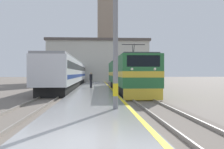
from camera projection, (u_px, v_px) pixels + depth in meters
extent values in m
plane|color=#70665B|center=(95.00, 87.00, 36.52)|extent=(200.00, 200.00, 0.00)
cube|color=#999999|center=(94.00, 88.00, 31.53)|extent=(3.99, 140.00, 0.28)
cube|color=yellow|center=(110.00, 87.00, 31.64)|extent=(0.20, 140.00, 0.00)
cube|color=#70665B|center=(123.00, 89.00, 31.74)|extent=(2.83, 140.00, 0.02)
cube|color=gray|center=(117.00, 89.00, 31.70)|extent=(0.07, 140.00, 0.14)
cube|color=gray|center=(129.00, 89.00, 31.79)|extent=(0.07, 140.00, 0.14)
cube|color=#70665B|center=(66.00, 89.00, 31.33)|extent=(2.83, 140.00, 0.02)
cube|color=gray|center=(60.00, 89.00, 31.28)|extent=(0.07, 140.00, 0.14)
cube|color=gray|center=(72.00, 89.00, 31.37)|extent=(0.07, 140.00, 0.14)
cube|color=black|center=(127.00, 87.00, 27.96)|extent=(2.46, 18.27, 0.90)
cube|color=#286B38|center=(127.00, 72.00, 27.95)|extent=(2.90, 19.86, 2.46)
cube|color=gold|center=(127.00, 74.00, 27.95)|extent=(2.92, 19.88, 0.44)
cube|color=gold|center=(143.00, 94.00, 18.19)|extent=(2.75, 0.30, 0.81)
cube|color=black|center=(143.00, 61.00, 18.09)|extent=(2.32, 0.12, 0.80)
sphere|color=white|center=(132.00, 69.00, 18.01)|extent=(0.20, 0.20, 0.20)
sphere|color=white|center=(155.00, 69.00, 18.10)|extent=(0.20, 0.20, 0.20)
cube|color=#4C4C51|center=(127.00, 60.00, 27.94)|extent=(2.61, 18.87, 0.12)
cylinder|color=#333333|center=(134.00, 50.00, 22.63)|extent=(0.06, 0.63, 1.03)
cylinder|color=#333333|center=(133.00, 51.00, 23.33)|extent=(0.06, 0.63, 1.03)
cube|color=#262626|center=(133.00, 45.00, 22.98)|extent=(2.03, 0.08, 0.06)
cube|color=black|center=(75.00, 82.00, 44.57)|extent=(2.46, 48.73, 0.90)
cube|color=silver|center=(75.00, 72.00, 44.56)|extent=(2.90, 50.76, 2.51)
cube|color=black|center=(75.00, 69.00, 44.55)|extent=(2.92, 49.75, 0.64)
cube|color=navy|center=(75.00, 75.00, 44.56)|extent=(2.92, 49.75, 0.36)
cube|color=gray|center=(75.00, 64.00, 44.55)|extent=(2.67, 50.76, 0.20)
cylinder|color=gray|center=(116.00, 21.00, 12.34)|extent=(0.24, 0.24, 8.27)
cylinder|color=yellow|center=(116.00, 90.00, 12.36)|extent=(0.26, 0.26, 0.60)
cylinder|color=#23232D|center=(91.00, 84.00, 30.34)|extent=(0.26, 0.26, 0.84)
cylinder|color=black|center=(91.00, 77.00, 30.34)|extent=(0.34, 0.34, 0.70)
sphere|color=tan|center=(91.00, 73.00, 30.33)|extent=(0.23, 0.23, 0.23)
cube|color=gray|center=(107.00, 32.00, 63.19)|extent=(4.35, 4.35, 24.03)
cube|color=beige|center=(98.00, 63.00, 54.88)|extent=(20.29, 7.47, 8.38)
cube|color=#564C47|center=(98.00, 41.00, 54.86)|extent=(20.89, 8.07, 0.50)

